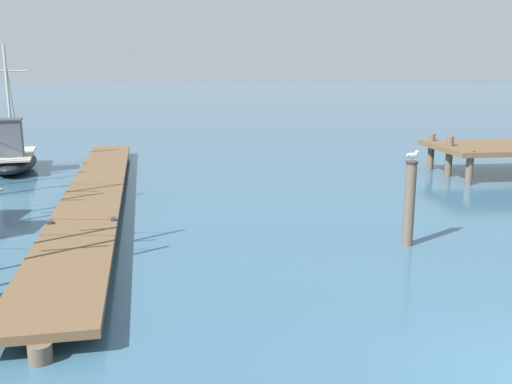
{
  "coord_description": "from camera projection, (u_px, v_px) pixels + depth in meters",
  "views": [
    {
      "loc": [
        -6.08,
        -5.49,
        4.35
      ],
      "look_at": [
        -2.63,
        7.47,
        1.4
      ],
      "focal_mm": 39.25,
      "sensor_mm": 36.0,
      "label": 1
    }
  ],
  "objects": [
    {
      "name": "floating_dock",
      "position": [
        95.0,
        191.0,
        18.72
      ],
      "size": [
        3.13,
        21.84,
        0.53
      ],
      "color": "brown",
      "rests_on": "ground"
    },
    {
      "name": "mooring_piling",
      "position": [
        410.0,
        202.0,
        13.89
      ],
      "size": [
        0.3,
        0.3,
        2.15
      ],
      "color": "brown",
      "rests_on": "ground"
    },
    {
      "name": "fishing_boat_3",
      "position": [
        13.0,
        157.0,
        24.34
      ],
      "size": [
        2.17,
        5.23,
        5.42
      ],
      "color": "black",
      "rests_on": "ground"
    },
    {
      "name": "perched_seagull",
      "position": [
        412.0,
        155.0,
        13.64
      ],
      "size": [
        0.38,
        0.14,
        0.26
      ],
      "color": "gold",
      "rests_on": "mooring_piling"
    },
    {
      "name": "pier_platform",
      "position": [
        511.0,
        148.0,
        23.32
      ],
      "size": [
        6.83,
        4.81,
        1.72
      ],
      "color": "brown",
      "rests_on": "ground"
    }
  ]
}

